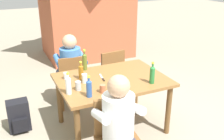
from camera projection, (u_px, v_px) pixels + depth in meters
ground_plane at (112, 127)px, 3.63m from camera, size 24.00×24.00×0.00m
dining_table at (112, 85)px, 3.39m from camera, size 1.40×1.02×0.75m
chair_far_left at (72, 78)px, 4.01m from camera, size 0.47×0.47×0.87m
chair_near_left at (117, 135)px, 2.65m from camera, size 0.48×0.48×0.87m
chair_far_right at (109, 72)px, 4.26m from camera, size 0.48×0.48×0.87m
person_in_white_shirt at (70, 66)px, 4.04m from camera, size 0.47×0.61×1.18m
person_in_plaid_shirt at (122, 128)px, 2.49m from camera, size 0.47×0.61×1.18m
bottle_green at (152, 74)px, 3.18m from camera, size 0.06×0.06×0.28m
bottle_blue at (89, 88)px, 2.85m from camera, size 0.06×0.06×0.25m
bottle_amber at (81, 72)px, 3.30m from camera, size 0.06×0.06×0.24m
bottle_olive at (85, 61)px, 3.59m from camera, size 0.06×0.06×0.30m
bottle_clear at (68, 85)px, 2.91m from camera, size 0.06×0.06×0.26m
cup_steel at (78, 86)px, 3.02m from camera, size 0.07×0.07×0.11m
cup_glass at (66, 76)px, 3.33m from camera, size 0.07×0.07×0.09m
cup_terracotta at (103, 89)px, 2.97m from camera, size 0.07×0.07×0.10m
cup_white at (85, 78)px, 3.21m from camera, size 0.07×0.07×0.12m
table_knife at (102, 78)px, 3.36m from camera, size 0.06×0.24×0.01m
backpack_by_near_side at (19, 116)px, 3.50m from camera, size 0.28×0.25×0.44m
brick_kiosk at (85, 1)px, 6.20m from camera, size 2.31×1.79×2.54m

